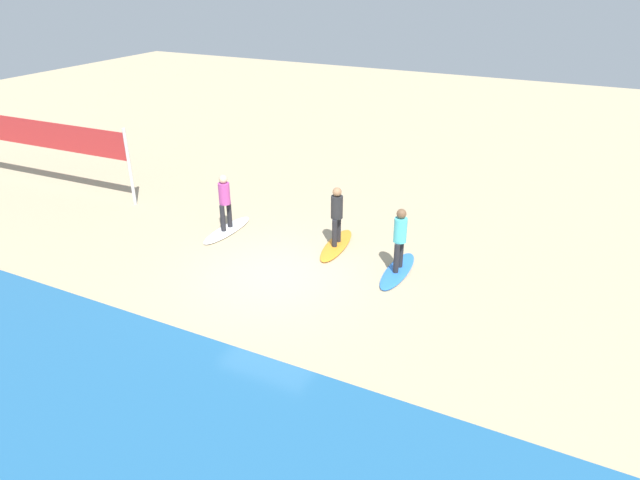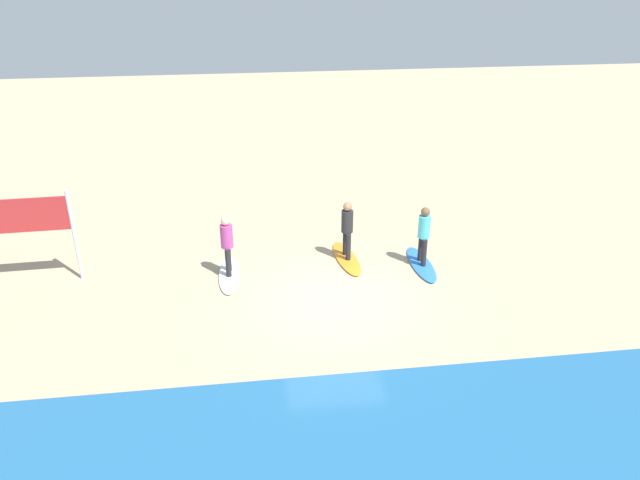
{
  "view_description": "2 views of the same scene",
  "coord_description": "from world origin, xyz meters",
  "views": [
    {
      "loc": [
        -6.37,
        10.43,
        6.97
      ],
      "look_at": [
        -0.96,
        -0.49,
        0.95
      ],
      "focal_mm": 31.39,
      "sensor_mm": 36.0,
      "label": 1
    },
    {
      "loc": [
        2.02,
        12.9,
        7.99
      ],
      "look_at": [
        0.19,
        -0.97,
        1.19
      ],
      "focal_mm": 34.32,
      "sensor_mm": 36.0,
      "label": 2
    }
  ],
  "objects": [
    {
      "name": "surfer_white",
      "position": [
        2.56,
        -1.52,
        1.04
      ],
      "size": [
        0.32,
        0.46,
        1.64
      ],
      "color": "#232328",
      "rests_on": "surfboard_white"
    },
    {
      "name": "surfboard_blue",
      "position": [
        -2.68,
        -1.43,
        0.04
      ],
      "size": [
        0.58,
        2.11,
        0.09
      ],
      "primitive_type": "ellipsoid",
      "rotation": [
        0.0,
        0.0,
        1.58
      ],
      "color": "blue",
      "rests_on": "ground"
    },
    {
      "name": "surfboard_white",
      "position": [
        2.56,
        -1.52,
        0.04
      ],
      "size": [
        0.6,
        2.11,
        0.09
      ],
      "primitive_type": "ellipsoid",
      "rotation": [
        0.0,
        0.0,
        1.55
      ],
      "color": "white",
      "rests_on": "ground"
    },
    {
      "name": "surfer_orange",
      "position": [
        -0.7,
        -2.04,
        1.04
      ],
      "size": [
        0.32,
        0.46,
        1.64
      ],
      "color": "#232328",
      "rests_on": "surfboard_orange"
    },
    {
      "name": "surfer_blue",
      "position": [
        -2.68,
        -1.43,
        1.04
      ],
      "size": [
        0.32,
        0.46,
        1.64
      ],
      "color": "#232328",
      "rests_on": "surfboard_blue"
    },
    {
      "name": "surfboard_orange",
      "position": [
        -0.7,
        -2.04,
        0.04
      ],
      "size": [
        0.78,
        2.15,
        0.09
      ],
      "primitive_type": "ellipsoid",
      "rotation": [
        0.0,
        0.0,
        1.67
      ],
      "color": "orange",
      "rests_on": "ground"
    },
    {
      "name": "ground_plane",
      "position": [
        0.0,
        0.0,
        0.0
      ],
      "size": [
        60.0,
        60.0,
        0.0
      ],
      "primitive_type": "plane",
      "color": "tan"
    }
  ]
}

